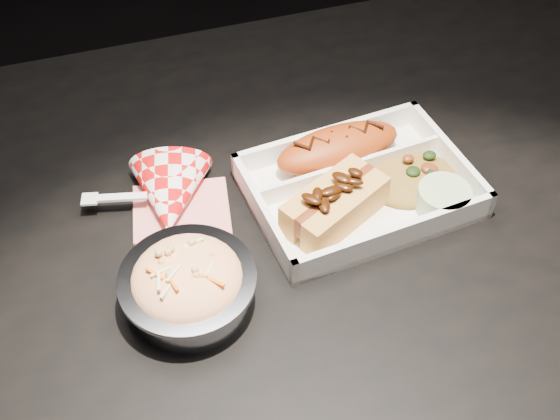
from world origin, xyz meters
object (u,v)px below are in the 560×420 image
(dining_table, at_px, (287,266))
(hotdog, at_px, (335,203))
(foil_coleslaw_cup, at_px, (188,284))
(napkin_fork, at_px, (170,197))
(food_tray, at_px, (358,190))
(fried_pastry, at_px, (338,148))

(dining_table, bearing_deg, hotdog, -26.10)
(foil_coleslaw_cup, distance_m, napkin_fork, 0.14)
(food_tray, height_order, hotdog, hotdog)
(dining_table, height_order, food_tray, food_tray)
(napkin_fork, bearing_deg, fried_pastry, 14.86)
(hotdog, relative_size, foil_coleslaw_cup, 0.97)
(dining_table, distance_m, food_tray, 0.14)
(dining_table, relative_size, fried_pastry, 7.56)
(fried_pastry, height_order, foil_coleslaw_cup, foil_coleslaw_cup)
(fried_pastry, height_order, napkin_fork, napkin_fork)
(food_tray, xyz_separation_m, napkin_fork, (-0.21, 0.05, 0.01))
(napkin_fork, bearing_deg, foil_coleslaw_cup, -80.13)
(hotdog, xyz_separation_m, napkin_fork, (-0.17, 0.08, -0.02))
(fried_pastry, bearing_deg, hotdog, -113.47)
(hotdog, bearing_deg, dining_table, 126.76)
(food_tray, height_order, napkin_fork, napkin_fork)
(dining_table, distance_m, napkin_fork, 0.17)
(fried_pastry, height_order, hotdog, hotdog)
(food_tray, xyz_separation_m, fried_pastry, (-0.01, 0.05, 0.02))
(hotdog, bearing_deg, fried_pastry, 39.40)
(foil_coleslaw_cup, bearing_deg, napkin_fork, 86.39)
(dining_table, relative_size, napkin_fork, 7.05)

